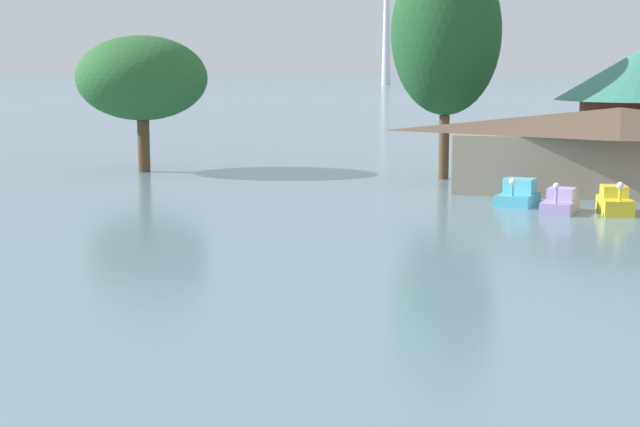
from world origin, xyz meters
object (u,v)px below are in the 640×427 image
object	(u,v)px
pedal_boat_cyan	(518,195)
shoreline_tree_mid	(446,33)
pedal_boat_yellow	(615,202)
shoreline_tree_tall_left	(142,78)
pedal_boat_lavender	(560,203)
boathouse	(619,149)

from	to	relation	value
pedal_boat_cyan	shoreline_tree_mid	bearing A→B (deg)	-141.79
pedal_boat_cyan	pedal_boat_yellow	bearing A→B (deg)	80.90
pedal_boat_cyan	pedal_boat_yellow	distance (m)	4.89
shoreline_tree_tall_left	pedal_boat_yellow	bearing A→B (deg)	-19.23
pedal_boat_yellow	shoreline_tree_mid	bearing A→B (deg)	-149.49
pedal_boat_cyan	pedal_boat_lavender	xyz separation A→B (m)	(2.14, -1.98, -0.06)
boathouse	shoreline_tree_tall_left	bearing A→B (deg)	174.56
boathouse	pedal_boat_cyan	bearing A→B (deg)	-128.94
pedal_boat_yellow	shoreline_tree_tall_left	size ratio (longest dim) A/B	0.34
pedal_boat_cyan	pedal_boat_yellow	xyz separation A→B (m)	(4.61, -1.62, 0.01)
pedal_boat_yellow	shoreline_tree_mid	xyz separation A→B (m)	(-10.09, 11.91, 8.35)
pedal_boat_lavender	shoreline_tree_tall_left	world-z (taller)	shoreline_tree_tall_left
pedal_boat_lavender	pedal_boat_yellow	size ratio (longest dim) A/B	0.97
shoreline_tree_tall_left	pedal_boat_cyan	bearing A→B (deg)	-19.22
shoreline_tree_mid	pedal_boat_cyan	bearing A→B (deg)	-61.99
pedal_boat_lavender	shoreline_tree_mid	distance (m)	16.72
boathouse	pedal_boat_yellow	bearing A→B (deg)	-91.15
pedal_boat_lavender	boathouse	size ratio (longest dim) A/B	0.16
pedal_boat_yellow	shoreline_tree_mid	world-z (taller)	shoreline_tree_mid
pedal_boat_lavender	pedal_boat_yellow	world-z (taller)	pedal_boat_yellow
pedal_boat_yellow	shoreline_tree_tall_left	world-z (taller)	shoreline_tree_tall_left
pedal_boat_cyan	pedal_boat_lavender	distance (m)	2.92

